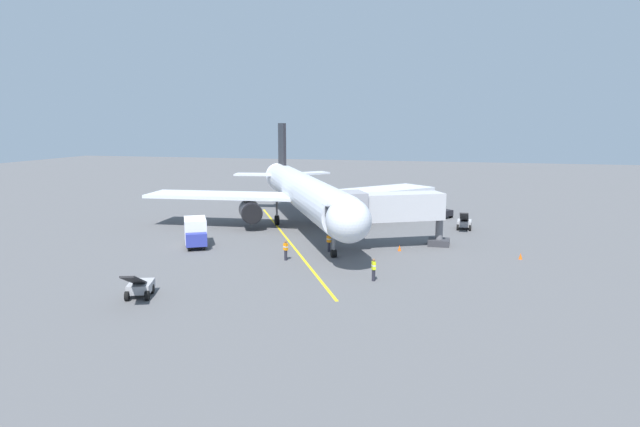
{
  "coord_description": "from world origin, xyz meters",
  "views": [
    {
      "loc": [
        -17.18,
        59.02,
        11.73
      ],
      "look_at": [
        -4.03,
        7.67,
        3.0
      ],
      "focal_mm": 31.46,
      "sensor_mm": 36.0,
      "label": 1
    }
  ],
  "objects_px": {
    "tug_starboard_side": "(442,212)",
    "safety_cone_nose_right": "(400,248)",
    "belt_loader_near_nose": "(140,286)",
    "jet_bridge": "(384,208)",
    "ground_crew_loader": "(286,250)",
    "ground_crew_wing_walker": "(329,242)",
    "box_truck_portside": "(196,232)",
    "belt_loader_rear_apron": "(464,223)",
    "safety_cone_nose_left": "(521,256)",
    "ground_crew_marshaller": "(374,269)",
    "airplane": "(304,193)"
  },
  "relations": [
    {
      "from": "ground_crew_marshaller",
      "to": "safety_cone_nose_right",
      "type": "distance_m",
      "value": 10.34
    },
    {
      "from": "ground_crew_marshaller",
      "to": "belt_loader_rear_apron",
      "type": "relative_size",
      "value": 0.37
    },
    {
      "from": "belt_loader_near_nose",
      "to": "box_truck_portside",
      "type": "bearing_deg",
      "value": -77.11
    },
    {
      "from": "ground_crew_wing_walker",
      "to": "belt_loader_rear_apron",
      "type": "bearing_deg",
      "value": -129.92
    },
    {
      "from": "airplane",
      "to": "belt_loader_near_nose",
      "type": "relative_size",
      "value": 7.94
    },
    {
      "from": "ground_crew_loader",
      "to": "box_truck_portside",
      "type": "distance_m",
      "value": 10.41
    },
    {
      "from": "ground_crew_loader",
      "to": "safety_cone_nose_right",
      "type": "bearing_deg",
      "value": -146.8
    },
    {
      "from": "jet_bridge",
      "to": "ground_crew_loader",
      "type": "distance_m",
      "value": 10.38
    },
    {
      "from": "airplane",
      "to": "belt_loader_near_nose",
      "type": "bearing_deg",
      "value": 81.42
    },
    {
      "from": "ground_crew_wing_walker",
      "to": "ground_crew_loader",
      "type": "height_order",
      "value": "same"
    },
    {
      "from": "tug_starboard_side",
      "to": "jet_bridge",
      "type": "bearing_deg",
      "value": 75.97
    },
    {
      "from": "ground_crew_loader",
      "to": "belt_loader_rear_apron",
      "type": "height_order",
      "value": "belt_loader_rear_apron"
    },
    {
      "from": "ground_crew_wing_walker",
      "to": "tug_starboard_side",
      "type": "distance_m",
      "value": 23.26
    },
    {
      "from": "belt_loader_near_nose",
      "to": "tug_starboard_side",
      "type": "relative_size",
      "value": 1.72
    },
    {
      "from": "box_truck_portside",
      "to": "belt_loader_rear_apron",
      "type": "bearing_deg",
      "value": -148.41
    },
    {
      "from": "ground_crew_wing_walker",
      "to": "belt_loader_rear_apron",
      "type": "distance_m",
      "value": 18.57
    },
    {
      "from": "box_truck_portside",
      "to": "ground_crew_wing_walker",
      "type": "bearing_deg",
      "value": -175.75
    },
    {
      "from": "belt_loader_near_nose",
      "to": "tug_starboard_side",
      "type": "height_order",
      "value": "belt_loader_near_nose"
    },
    {
      "from": "airplane",
      "to": "box_truck_portside",
      "type": "relative_size",
      "value": 7.53
    },
    {
      "from": "ground_crew_wing_walker",
      "to": "safety_cone_nose_right",
      "type": "distance_m",
      "value": 6.51
    },
    {
      "from": "jet_bridge",
      "to": "ground_crew_loader",
      "type": "height_order",
      "value": "jet_bridge"
    },
    {
      "from": "jet_bridge",
      "to": "tug_starboard_side",
      "type": "distance_m",
      "value": 19.49
    },
    {
      "from": "tug_starboard_side",
      "to": "safety_cone_nose_right",
      "type": "relative_size",
      "value": 4.97
    },
    {
      "from": "jet_bridge",
      "to": "ground_crew_wing_walker",
      "type": "distance_m",
      "value": 6.02
    },
    {
      "from": "tug_starboard_side",
      "to": "safety_cone_nose_left",
      "type": "height_order",
      "value": "tug_starboard_side"
    },
    {
      "from": "ground_crew_wing_walker",
      "to": "safety_cone_nose_left",
      "type": "distance_m",
      "value": 16.72
    },
    {
      "from": "ground_crew_marshaller",
      "to": "safety_cone_nose_right",
      "type": "bearing_deg",
      "value": -94.34
    },
    {
      "from": "airplane",
      "to": "belt_loader_rear_apron",
      "type": "distance_m",
      "value": 18.0
    },
    {
      "from": "ground_crew_marshaller",
      "to": "box_truck_portside",
      "type": "distance_m",
      "value": 19.67
    },
    {
      "from": "jet_bridge",
      "to": "ground_crew_wing_walker",
      "type": "height_order",
      "value": "jet_bridge"
    },
    {
      "from": "jet_bridge",
      "to": "belt_loader_rear_apron",
      "type": "relative_size",
      "value": 2.39
    },
    {
      "from": "jet_bridge",
      "to": "box_truck_portside",
      "type": "height_order",
      "value": "jet_bridge"
    },
    {
      "from": "tug_starboard_side",
      "to": "safety_cone_nose_left",
      "type": "distance_m",
      "value": 21.35
    },
    {
      "from": "jet_bridge",
      "to": "ground_crew_loader",
      "type": "xyz_separation_m",
      "value": [
        7.4,
        6.68,
        -2.88
      ]
    },
    {
      "from": "airplane",
      "to": "belt_loader_rear_apron",
      "type": "xyz_separation_m",
      "value": [
        -17.26,
        -3.94,
        -3.29
      ]
    },
    {
      "from": "belt_loader_near_nose",
      "to": "safety_cone_nose_left",
      "type": "height_order",
      "value": "belt_loader_near_nose"
    },
    {
      "from": "ground_crew_loader",
      "to": "box_truck_portside",
      "type": "bearing_deg",
      "value": -17.11
    },
    {
      "from": "ground_crew_marshaller",
      "to": "ground_crew_loader",
      "type": "distance_m",
      "value": 9.35
    },
    {
      "from": "ground_crew_loader",
      "to": "ground_crew_wing_walker",
      "type": "bearing_deg",
      "value": -125.3
    },
    {
      "from": "tug_starboard_side",
      "to": "ground_crew_loader",
      "type": "bearing_deg",
      "value": 64.56
    },
    {
      "from": "ground_crew_loader",
      "to": "box_truck_portside",
      "type": "xyz_separation_m",
      "value": [
        9.94,
        -3.06,
        0.5
      ]
    },
    {
      "from": "tug_starboard_side",
      "to": "ground_crew_marshaller",
      "type": "bearing_deg",
      "value": 82.71
    },
    {
      "from": "belt_loader_rear_apron",
      "to": "safety_cone_nose_right",
      "type": "relative_size",
      "value": 8.37
    },
    {
      "from": "belt_loader_rear_apron",
      "to": "ground_crew_loader",
      "type": "bearing_deg",
      "value": 51.04
    },
    {
      "from": "belt_loader_near_nose",
      "to": "jet_bridge",
      "type": "bearing_deg",
      "value": -126.52
    },
    {
      "from": "belt_loader_near_nose",
      "to": "safety_cone_nose_left",
      "type": "xyz_separation_m",
      "value": [
        -25.97,
        -17.41,
        -0.44
      ]
    },
    {
      "from": "ground_crew_wing_walker",
      "to": "ground_crew_loader",
      "type": "bearing_deg",
      "value": 54.7
    },
    {
      "from": "ground_crew_marshaller",
      "to": "box_truck_portside",
      "type": "bearing_deg",
      "value": -22.24
    },
    {
      "from": "ground_crew_wing_walker",
      "to": "tug_starboard_side",
      "type": "xyz_separation_m",
      "value": [
        -9.22,
        -21.35,
        -0.18
      ]
    },
    {
      "from": "belt_loader_rear_apron",
      "to": "jet_bridge",
      "type": "bearing_deg",
      "value": 57.53
    }
  ]
}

